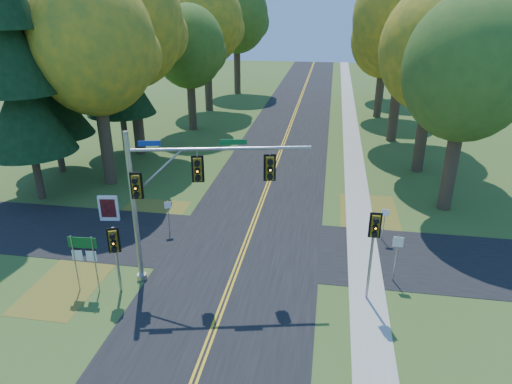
% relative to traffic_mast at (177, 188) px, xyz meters
% --- Properties ---
extents(ground, '(160.00, 160.00, 0.00)m').
position_rel_traffic_mast_xyz_m(ground, '(2.28, 1.62, -4.64)').
color(ground, '#3C5A20').
rests_on(ground, ground).
extents(road_main, '(8.00, 160.00, 0.02)m').
position_rel_traffic_mast_xyz_m(road_main, '(2.28, 1.62, -4.63)').
color(road_main, black).
rests_on(road_main, ground).
extents(road_cross, '(60.00, 6.00, 0.02)m').
position_rel_traffic_mast_xyz_m(road_cross, '(2.28, 3.62, -4.63)').
color(road_cross, black).
rests_on(road_cross, ground).
extents(centerline_left, '(0.10, 160.00, 0.01)m').
position_rel_traffic_mast_xyz_m(centerline_left, '(2.18, 1.62, -4.61)').
color(centerline_left, gold).
rests_on(centerline_left, road_main).
extents(centerline_right, '(0.10, 160.00, 0.01)m').
position_rel_traffic_mast_xyz_m(centerline_right, '(2.38, 1.62, -4.61)').
color(centerline_right, gold).
rests_on(centerline_right, road_main).
extents(sidewalk_east, '(1.60, 160.00, 0.06)m').
position_rel_traffic_mast_xyz_m(sidewalk_east, '(8.48, 1.62, -4.61)').
color(sidewalk_east, '#9E998E').
rests_on(sidewalk_east, ground).
extents(leaf_patch_w_near, '(4.00, 6.00, 0.00)m').
position_rel_traffic_mast_xyz_m(leaf_patch_w_near, '(-4.22, 5.62, -4.63)').
color(leaf_patch_w_near, brown).
rests_on(leaf_patch_w_near, ground).
extents(leaf_patch_e, '(3.50, 8.00, 0.00)m').
position_rel_traffic_mast_xyz_m(leaf_patch_e, '(9.08, 7.62, -4.63)').
color(leaf_patch_e, brown).
rests_on(leaf_patch_e, ground).
extents(leaf_patch_w_far, '(3.00, 5.00, 0.00)m').
position_rel_traffic_mast_xyz_m(leaf_patch_w_far, '(-5.22, -1.38, -4.63)').
color(leaf_patch_w_far, brown).
rests_on(leaf_patch_w_far, ground).
extents(tree_w_a, '(8.00, 8.00, 14.15)m').
position_rel_traffic_mast_xyz_m(tree_w_a, '(-8.85, 11.00, 4.85)').
color(tree_w_a, '#38281C').
rests_on(tree_w_a, ground).
extents(tree_e_a, '(7.20, 7.20, 12.73)m').
position_rel_traffic_mast_xyz_m(tree_e_a, '(13.84, 10.39, 3.90)').
color(tree_e_a, '#38281C').
rests_on(tree_e_a, ground).
extents(tree_w_b, '(8.60, 8.60, 15.38)m').
position_rel_traffic_mast_xyz_m(tree_w_b, '(-9.44, 17.91, 5.73)').
color(tree_w_b, '#38281C').
rests_on(tree_w_b, ground).
extents(tree_e_b, '(7.60, 7.60, 13.33)m').
position_rel_traffic_mast_xyz_m(tree_e_b, '(13.25, 17.20, 4.26)').
color(tree_e_b, '#38281C').
rests_on(tree_e_b, ground).
extents(tree_w_c, '(6.80, 6.80, 11.91)m').
position_rel_traffic_mast_xyz_m(tree_w_c, '(-7.26, 26.09, 3.31)').
color(tree_w_c, '#38281C').
rests_on(tree_w_c, ground).
extents(tree_e_c, '(8.80, 8.80, 15.79)m').
position_rel_traffic_mast_xyz_m(tree_e_c, '(12.16, 25.31, 6.03)').
color(tree_e_c, '#38281C').
rests_on(tree_e_c, ground).
extents(tree_w_d, '(8.20, 8.20, 14.56)m').
position_rel_traffic_mast_xyz_m(tree_w_d, '(-7.85, 34.80, 5.14)').
color(tree_w_d, '#38281C').
rests_on(tree_w_d, ground).
extents(tree_e_d, '(7.00, 7.00, 12.32)m').
position_rel_traffic_mast_xyz_m(tree_e_d, '(11.54, 34.49, 3.60)').
color(tree_e_d, '#38281C').
rests_on(tree_e_d, ground).
extents(tree_w_e, '(8.40, 8.40, 14.97)m').
position_rel_traffic_mast_xyz_m(tree_w_e, '(-6.64, 45.71, 5.44)').
color(tree_w_e, '#38281C').
rests_on(tree_w_e, ground).
extents(tree_e_e, '(7.80, 7.80, 13.74)m').
position_rel_traffic_mast_xyz_m(tree_e_e, '(12.75, 45.20, 4.56)').
color(tree_e_e, '#38281C').
rests_on(tree_e_e, ground).
extents(pine_a, '(5.60, 5.60, 19.48)m').
position_rel_traffic_mast_xyz_m(pine_a, '(-12.22, 7.62, 4.55)').
color(pine_a, '#38281C').
rests_on(pine_a, ground).
extents(pine_b, '(5.60, 5.60, 17.31)m').
position_rel_traffic_mast_xyz_m(pine_b, '(-13.72, 12.62, 3.53)').
color(pine_b, '#38281C').
rests_on(pine_b, ground).
extents(pine_c, '(5.60, 5.60, 20.56)m').
position_rel_traffic_mast_xyz_m(pine_c, '(-10.72, 17.62, 5.06)').
color(pine_c, '#38281C').
rests_on(pine_c, ground).
extents(traffic_mast, '(7.78, 2.18, 7.21)m').
position_rel_traffic_mast_xyz_m(traffic_mast, '(0.00, 0.00, 0.00)').
color(traffic_mast, '#96999E').
rests_on(traffic_mast, ground).
extents(east_signal_pole, '(0.50, 0.58, 4.31)m').
position_rel_traffic_mast_xyz_m(east_signal_pole, '(8.43, -0.34, -1.37)').
color(east_signal_pole, gray).
rests_on(east_signal_pole, ground).
extents(ped_signal_pole, '(0.50, 0.60, 3.31)m').
position_rel_traffic_mast_xyz_m(ped_signal_pole, '(-2.44, -1.56, -2.17)').
color(ped_signal_pole, '#92959A').
rests_on(ped_signal_pole, ground).
extents(route_sign_cluster, '(1.30, 0.14, 2.79)m').
position_rel_traffic_mast_xyz_m(route_sign_cluster, '(-3.93, -1.57, -2.67)').
color(route_sign_cluster, gray).
rests_on(route_sign_cluster, ground).
extents(info_kiosk, '(1.17, 0.33, 1.60)m').
position_rel_traffic_mast_xyz_m(info_kiosk, '(-6.24, 5.21, -3.84)').
color(info_kiosk, white).
rests_on(info_kiosk, ground).
extents(reg_sign_e_north, '(0.37, 0.06, 1.95)m').
position_rel_traffic_mast_xyz_m(reg_sign_e_north, '(9.57, 5.37, -3.30)').
color(reg_sign_e_north, gray).
rests_on(reg_sign_e_north, ground).
extents(reg_sign_e_south, '(0.46, 0.08, 2.43)m').
position_rel_traffic_mast_xyz_m(reg_sign_e_south, '(9.74, 1.45, -2.97)').
color(reg_sign_e_south, gray).
rests_on(reg_sign_e_south, ground).
extents(reg_sign_w, '(0.35, 0.18, 1.95)m').
position_rel_traffic_mast_xyz_m(reg_sign_w, '(-2.23, 4.39, -3.30)').
color(reg_sign_w, gray).
rests_on(reg_sign_w, ground).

